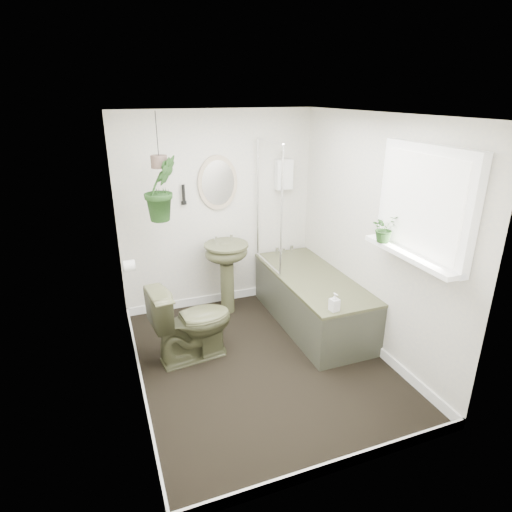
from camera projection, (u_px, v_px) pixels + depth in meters
name	position (u px, v px, depth m)	size (l,w,h in m)	color
floor	(261.00, 362.00, 4.19)	(2.30, 2.80, 0.02)	black
ceiling	(263.00, 113.00, 3.35)	(2.30, 2.80, 0.02)	white
wall_back	(218.00, 212.00, 5.00)	(2.30, 0.02, 2.30)	beige
wall_front	(348.00, 329.00, 2.54)	(2.30, 0.02, 2.30)	beige
wall_left	(126.00, 269.00, 3.39)	(0.02, 2.80, 2.30)	beige
wall_right	(373.00, 237.00, 4.15)	(0.02, 2.80, 2.30)	beige
skirting	(261.00, 357.00, 4.17)	(2.30, 2.80, 0.10)	white
bathtub	(312.00, 300.00, 4.78)	(0.72, 1.72, 0.58)	#46482E
bath_screen	(269.00, 206.00, 4.74)	(0.04, 0.72, 1.40)	silver
shower_box	(284.00, 174.00, 5.06)	(0.20, 0.10, 0.35)	white
oval_mirror	(218.00, 183.00, 4.84)	(0.46, 0.03, 0.62)	tan
wall_sconce	(184.00, 194.00, 4.74)	(0.04, 0.04, 0.22)	black
toilet_roll_holder	(129.00, 266.00, 4.11)	(0.11, 0.11, 0.11)	white
window_recess	(425.00, 203.00, 3.34)	(0.08, 1.00, 0.90)	white
window_sill	(410.00, 255.00, 3.47)	(0.18, 1.00, 0.04)	white
window_blinds	(420.00, 204.00, 3.32)	(0.01, 0.86, 0.76)	white
toilet	(192.00, 322.00, 4.11)	(0.44, 0.78, 0.79)	#46482E
pedestal_sink	(227.00, 278.00, 4.99)	(0.50, 0.43, 0.86)	#46482E
sill_plant	(384.00, 228.00, 3.66)	(0.22, 0.19, 0.24)	black
hanging_plant	(161.00, 189.00, 4.22)	(0.36, 0.29, 0.65)	black
soap_bottle	(335.00, 302.00, 3.91)	(0.08, 0.08, 0.17)	black
hanging_pot	(159.00, 162.00, 4.12)	(0.16, 0.16, 0.12)	brown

